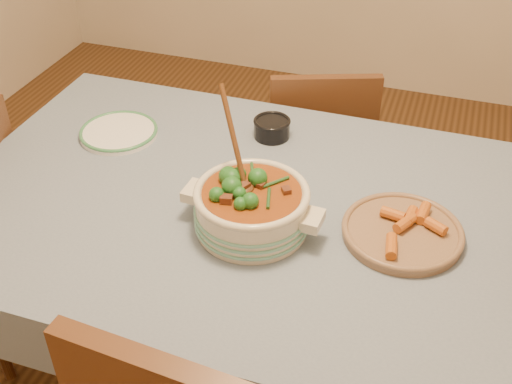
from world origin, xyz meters
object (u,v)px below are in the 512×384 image
condiment_bowl (272,127)px  chair_far (318,149)px  dining_table (255,230)px  fried_plate (403,230)px  white_plate (119,132)px  stew_casserole (252,205)px

condiment_bowl → chair_far: 0.53m
condiment_bowl → dining_table: bearing=-80.1°
chair_far → fried_plate: bearing=96.8°
dining_table → fried_plate: size_ratio=4.32×
white_plate → condiment_bowl: condiment_bowl is taller
stew_casserole → chair_far: (-0.02, 0.85, -0.36)m
fried_plate → white_plate: bearing=167.2°
dining_table → stew_casserole: 0.19m
white_plate → chair_far: bearing=47.1°
white_plate → condiment_bowl: 0.48m
chair_far → white_plate: bearing=26.7°
fried_plate → chair_far: 0.91m
fried_plate → chair_far: bearing=117.2°
dining_table → fried_plate: 0.41m
stew_casserole → fried_plate: (0.37, 0.09, -0.05)m
condiment_bowl → fried_plate: 0.57m
stew_casserole → white_plate: stew_casserole is taller
condiment_bowl → fried_plate: bearing=-37.7°
fried_plate → condiment_bowl: bearing=142.3°
stew_casserole → white_plate: bearing=151.4°
white_plate → chair_far: size_ratio=0.35×
dining_table → condiment_bowl: (-0.06, 0.34, 0.13)m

